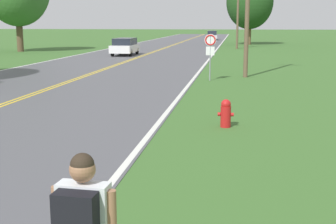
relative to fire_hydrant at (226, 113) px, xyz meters
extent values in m
cube|color=silver|center=(-1.06, -9.38, 0.80)|extent=(0.49, 0.23, 0.66)
sphere|color=#936647|center=(-1.06, -9.38, 1.26)|extent=(0.24, 0.24, 0.24)
sphere|color=#2D2319|center=(-1.06, -9.38, 1.30)|extent=(0.22, 0.22, 0.22)
cylinder|color=#936647|center=(-1.33, -9.37, 0.73)|extent=(0.10, 0.10, 0.70)
cube|color=black|center=(-1.08, -9.57, 0.83)|extent=(0.39, 0.21, 0.55)
cylinder|color=red|center=(0.00, 0.00, -0.11)|extent=(0.30, 0.30, 0.61)
sphere|color=red|center=(0.00, 0.00, 0.26)|extent=(0.28, 0.28, 0.28)
cylinder|color=red|center=(0.19, 0.00, -0.04)|extent=(0.08, 0.10, 0.10)
cylinder|color=red|center=(-0.19, 0.00, -0.04)|extent=(0.08, 0.10, 0.10)
cylinder|color=gray|center=(-1.10, 10.90, 0.75)|extent=(0.07, 0.07, 2.33)
cylinder|color=white|center=(-1.10, 10.88, 1.67)|extent=(0.60, 0.02, 0.60)
torus|color=red|center=(-1.10, 10.87, 1.67)|extent=(0.55, 0.07, 0.55)
cube|color=white|center=(-1.10, 10.88, 1.12)|extent=(0.44, 0.02, 0.44)
cylinder|color=brown|center=(0.20, 40.76, 3.18)|extent=(0.24, 0.24, 7.18)
cylinder|color=brown|center=(-21.82, 32.46, 1.34)|extent=(0.65, 0.65, 3.51)
cylinder|color=brown|center=(1.73, 51.47, 1.08)|extent=(0.62, 0.62, 2.98)
ellipsoid|color=#1E4219|center=(1.73, 51.47, 5.20)|extent=(6.21, 6.21, 7.14)
cylinder|color=black|center=(-10.73, 30.13, -0.08)|extent=(0.21, 0.67, 0.67)
cylinder|color=black|center=(-9.09, 30.16, -0.08)|extent=(0.21, 0.67, 0.67)
cylinder|color=black|center=(-10.67, 27.18, -0.08)|extent=(0.21, 0.67, 0.67)
cylinder|color=black|center=(-9.02, 27.21, -0.08)|extent=(0.21, 0.67, 0.67)
cube|color=white|center=(-9.88, 28.67, 0.22)|extent=(1.95, 4.80, 0.66)
cube|color=#1E232D|center=(-9.88, 28.67, 0.84)|extent=(1.70, 3.37, 0.59)
cylinder|color=black|center=(-3.24, 66.00, -0.10)|extent=(0.23, 0.64, 0.63)
cylinder|color=black|center=(-4.74, 65.94, -0.10)|extent=(0.23, 0.64, 0.63)
cylinder|color=black|center=(-3.35, 68.79, -0.10)|extent=(0.23, 0.64, 0.63)
cylinder|color=black|center=(-4.86, 68.73, -0.10)|extent=(0.23, 0.64, 0.63)
cube|color=silver|center=(-4.05, 67.36, 0.16)|extent=(1.89, 4.56, 0.58)
cube|color=#1E232D|center=(-4.05, 67.36, 0.79)|extent=(1.63, 3.21, 0.68)
camera|label=1|loc=(0.28, -13.24, 2.56)|focal=50.00mm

